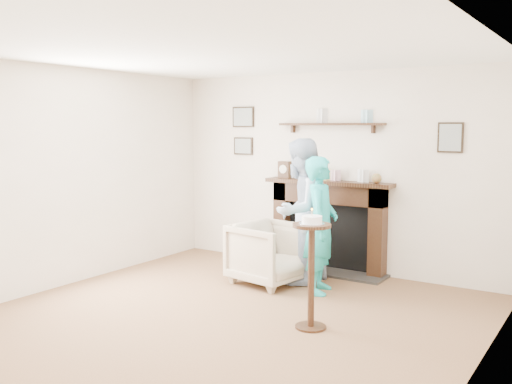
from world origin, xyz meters
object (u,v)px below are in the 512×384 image
(man, at_px, (299,282))
(woman, at_px, (320,292))
(pedestal_table, at_px, (311,255))
(armchair, at_px, (270,283))

(man, height_order, woman, man)
(pedestal_table, bearing_deg, armchair, 135.77)
(man, relative_size, pedestal_table, 1.53)
(man, bearing_deg, woman, 63.34)
(armchair, distance_m, pedestal_table, 1.67)
(man, bearing_deg, armchair, -49.01)
(man, distance_m, pedestal_table, 1.66)
(armchair, bearing_deg, pedestal_table, -124.94)
(armchair, height_order, pedestal_table, pedestal_table)
(man, relative_size, woman, 1.12)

